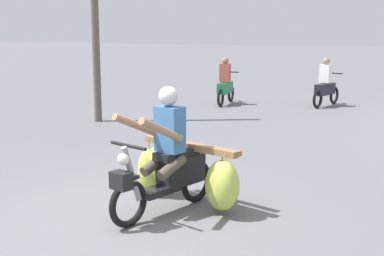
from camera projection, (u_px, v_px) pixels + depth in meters
ground_plane at (123, 224)px, 6.25m from camera, size 120.00×120.00×0.00m
motorbike_main_loaded at (179, 169)px, 6.76m from camera, size 1.66×1.80×1.58m
motorbike_distant_ahead_left at (225, 85)px, 15.71m from camera, size 0.50×1.62×1.40m
motorbike_distant_ahead_right at (325, 87)px, 15.36m from camera, size 0.71×1.55×1.40m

